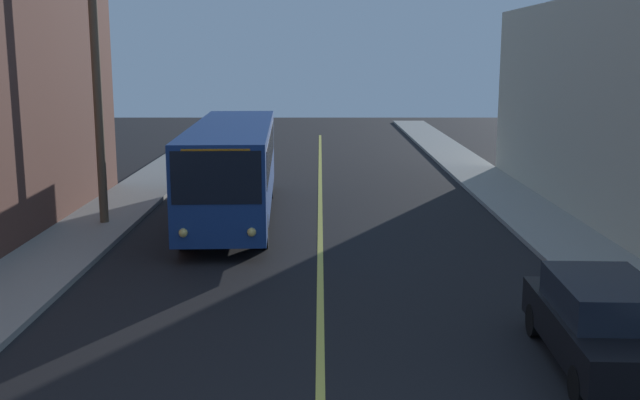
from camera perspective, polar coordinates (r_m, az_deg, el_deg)
sidewalk_left at (r=19.50m, az=-21.96°, el=-6.03°), size 2.50×90.00×0.15m
sidewalk_right at (r=19.50m, az=21.95°, el=-6.02°), size 2.50×90.00×0.15m
lane_stripe_center at (r=22.94m, az=-0.00°, el=-2.93°), size 0.16×60.00×0.01m
city_bus at (r=25.74m, az=-6.60°, el=2.63°), size 3.06×12.24×3.20m
parked_car_black at (r=14.40m, az=20.46°, el=-8.62°), size 1.97×4.47×1.62m
utility_pole_mid at (r=25.00m, az=-16.72°, el=13.16°), size 2.40×0.28×11.97m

